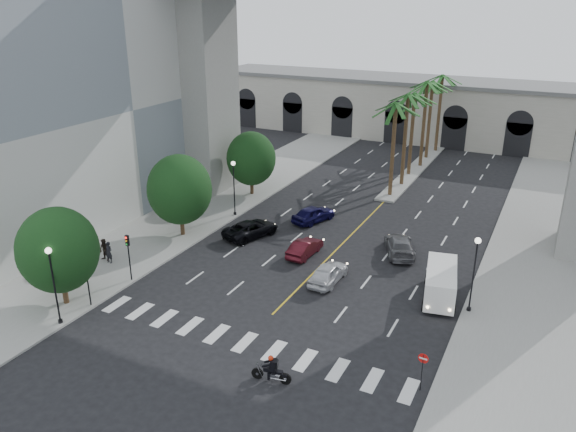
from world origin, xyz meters
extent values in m
plane|color=black|center=(0.00, 0.00, 0.00)|extent=(140.00, 140.00, 0.00)
cube|color=gray|center=(-15.00, 15.00, 0.07)|extent=(8.00, 100.00, 0.15)
cube|color=gray|center=(15.00, 15.00, 0.07)|extent=(8.00, 100.00, 0.15)
cube|color=gray|center=(0.00, 38.00, 0.10)|extent=(2.00, 24.00, 0.20)
cube|color=silver|center=(-27.00, 12.00, 10.00)|extent=(16.00, 32.00, 20.00)
cube|color=beige|center=(0.00, 55.00, 4.00)|extent=(70.00, 10.00, 8.00)
cube|color=slate|center=(0.00, 55.00, 8.25)|extent=(71.00, 10.50, 0.50)
cube|color=gray|center=(-18.50, 22.00, 10.40)|extent=(5.00, 6.00, 20.80)
cylinder|color=#47331E|center=(0.00, 28.00, 4.75)|extent=(0.40, 0.40, 9.50)
cylinder|color=#47331E|center=(0.10, 32.00, 4.90)|extent=(0.40, 0.40, 9.80)
cylinder|color=#47331E|center=(-0.20, 36.00, 4.65)|extent=(0.40, 0.40, 9.30)
cylinder|color=#47331E|center=(0.15, 40.00, 5.05)|extent=(0.40, 0.40, 10.10)
cylinder|color=#47331E|center=(-0.10, 44.00, 4.80)|extent=(0.40, 0.40, 9.60)
cylinder|color=#47331E|center=(0.20, 48.00, 4.95)|extent=(0.40, 0.40, 9.90)
cylinder|color=#382616|center=(-13.00, -3.00, 1.17)|extent=(0.36, 0.36, 2.34)
ellipsoid|color=black|center=(-13.00, -3.00, 4.03)|extent=(5.20, 5.20, 5.72)
cylinder|color=#382616|center=(-13.00, 10.00, 1.22)|extent=(0.36, 0.36, 2.45)
ellipsoid|color=black|center=(-13.00, 10.00, 4.22)|extent=(5.44, 5.44, 5.98)
cylinder|color=#382616|center=(-13.00, 22.00, 1.13)|extent=(0.36, 0.36, 2.27)
ellipsoid|color=black|center=(-13.00, 22.00, 3.91)|extent=(5.04, 5.04, 5.54)
cylinder|color=black|center=(-11.40, -5.00, 0.18)|extent=(0.28, 0.28, 0.36)
cylinder|color=black|center=(-11.40, -5.00, 2.60)|extent=(0.11, 0.11, 5.00)
sphere|color=white|center=(-11.40, -5.00, 5.15)|extent=(0.40, 0.40, 0.40)
cylinder|color=black|center=(-11.40, 16.00, 0.18)|extent=(0.28, 0.28, 0.36)
cylinder|color=black|center=(-11.40, 16.00, 2.60)|extent=(0.11, 0.11, 5.00)
sphere|color=white|center=(-11.40, 16.00, 5.15)|extent=(0.40, 0.40, 0.40)
cylinder|color=black|center=(11.40, 8.00, 0.18)|extent=(0.28, 0.28, 0.36)
cylinder|color=black|center=(11.40, 8.00, 2.60)|extent=(0.11, 0.11, 5.00)
sphere|color=white|center=(11.40, 8.00, 5.15)|extent=(0.40, 0.40, 0.40)
cylinder|color=black|center=(-11.30, -2.50, 1.75)|extent=(0.10, 0.10, 3.50)
cube|color=black|center=(-11.30, -2.50, 3.25)|extent=(0.25, 0.18, 0.80)
cylinder|color=black|center=(-11.30, 1.50, 1.75)|extent=(0.10, 0.10, 3.50)
cube|color=black|center=(-11.30, 1.50, 3.25)|extent=(0.25, 0.18, 0.80)
cylinder|color=black|center=(2.36, -4.13, 0.33)|extent=(0.67, 0.21, 0.66)
cylinder|color=black|center=(3.92, -3.87, 0.33)|extent=(0.67, 0.21, 0.66)
cube|color=silver|center=(3.19, -3.99, 0.42)|extent=(0.48, 0.38, 0.29)
cube|color=black|center=(3.03, -4.02, 0.73)|extent=(0.64, 0.34, 0.22)
cube|color=black|center=(3.52, -3.94, 0.68)|extent=(0.53, 0.34, 0.13)
cylinder|color=black|center=(2.60, -4.09, 0.97)|extent=(0.13, 0.60, 0.03)
cube|color=black|center=(3.27, -3.98, 1.10)|extent=(0.35, 0.46, 0.57)
cube|color=black|center=(3.44, -3.95, 1.16)|extent=(0.21, 0.35, 0.42)
sphere|color=red|center=(3.12, -4.00, 1.48)|extent=(0.29, 0.29, 0.29)
imported|color=silver|center=(1.50, 7.79, 0.73)|extent=(1.79, 4.29, 1.45)
imported|color=#410D14|center=(-1.88, 11.10, 0.66)|extent=(1.58, 4.09, 1.33)
imported|color=black|center=(-7.64, 12.48, 0.71)|extent=(3.95, 5.58, 1.41)
imported|color=#5D5D61|center=(4.79, 14.79, 0.73)|extent=(3.85, 5.46, 1.47)
imported|color=#0F0D3D|center=(-4.21, 18.00, 0.76)|extent=(3.16, 4.82, 1.53)
cube|color=white|center=(9.26, 8.96, 1.27)|extent=(2.90, 5.55, 1.96)
cube|color=black|center=(9.72, 6.51, 1.52)|extent=(1.82, 0.57, 0.83)
cylinder|color=black|center=(8.69, 6.96, 0.34)|extent=(0.40, 0.72, 0.68)
cylinder|color=black|center=(10.52, 7.30, 0.34)|extent=(0.40, 0.72, 0.68)
cylinder|color=black|center=(8.01, 10.61, 0.34)|extent=(0.40, 0.72, 0.68)
cylinder|color=black|center=(9.83, 10.96, 0.34)|extent=(0.40, 0.72, 0.68)
imported|color=black|center=(-14.69, 2.94, 1.01)|extent=(0.63, 0.42, 1.71)
imported|color=black|center=(-15.26, 3.08, 1.04)|extent=(0.91, 0.74, 1.78)
cylinder|color=black|center=(10.50, -1.15, 1.11)|extent=(0.05, 0.05, 2.22)
cylinder|color=red|center=(10.50, -1.15, 1.99)|extent=(0.56, 0.07, 0.55)
cube|color=silver|center=(10.50, -1.15, 1.99)|extent=(0.43, 0.05, 0.09)
camera|label=1|loc=(15.03, -25.86, 19.34)|focal=35.00mm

